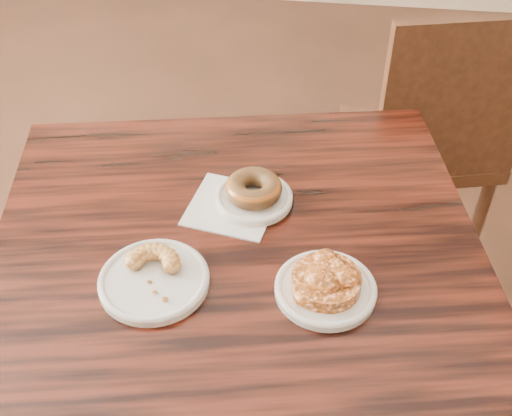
# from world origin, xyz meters

# --- Properties ---
(floor) EXTENTS (5.00, 5.00, 0.00)m
(floor) POSITION_xyz_m (0.00, 0.00, 0.00)
(floor) COLOR black
(floor) RESTS_ON ground
(cafe_table) EXTENTS (0.98, 0.98, 0.75)m
(cafe_table) POSITION_xyz_m (0.29, -0.17, 0.38)
(cafe_table) COLOR black
(cafe_table) RESTS_ON floor
(chair_far) EXTENTS (0.50, 0.50, 0.90)m
(chair_far) POSITION_xyz_m (0.68, 0.62, 0.45)
(chair_far) COLOR black
(chair_far) RESTS_ON floor
(napkin) EXTENTS (0.17, 0.17, 0.00)m
(napkin) POSITION_xyz_m (0.26, -0.05, 0.75)
(napkin) COLOR silver
(napkin) RESTS_ON cafe_table
(plate_donut) EXTENTS (0.14, 0.14, 0.01)m
(plate_donut) POSITION_xyz_m (0.30, -0.03, 0.76)
(plate_donut) COLOR white
(plate_donut) RESTS_ON napkin
(plate_cruller) EXTENTS (0.18, 0.18, 0.01)m
(plate_cruller) POSITION_xyz_m (0.17, -0.24, 0.76)
(plate_cruller) COLOR silver
(plate_cruller) RESTS_ON cafe_table
(plate_fritter) EXTENTS (0.16, 0.16, 0.01)m
(plate_fritter) POSITION_xyz_m (0.44, -0.23, 0.76)
(plate_fritter) COLOR silver
(plate_fritter) RESTS_ON cafe_table
(glazed_donut) EXTENTS (0.10, 0.10, 0.04)m
(glazed_donut) POSITION_xyz_m (0.30, -0.03, 0.78)
(glazed_donut) COLOR maroon
(glazed_donut) RESTS_ON plate_donut
(apple_fritter) EXTENTS (0.15, 0.15, 0.04)m
(apple_fritter) POSITION_xyz_m (0.44, -0.23, 0.78)
(apple_fritter) COLOR #401F06
(apple_fritter) RESTS_ON plate_fritter
(cruller_fragment) EXTENTS (0.10, 0.10, 0.03)m
(cruller_fragment) POSITION_xyz_m (0.17, -0.24, 0.78)
(cruller_fragment) COLOR brown
(cruller_fragment) RESTS_ON plate_cruller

